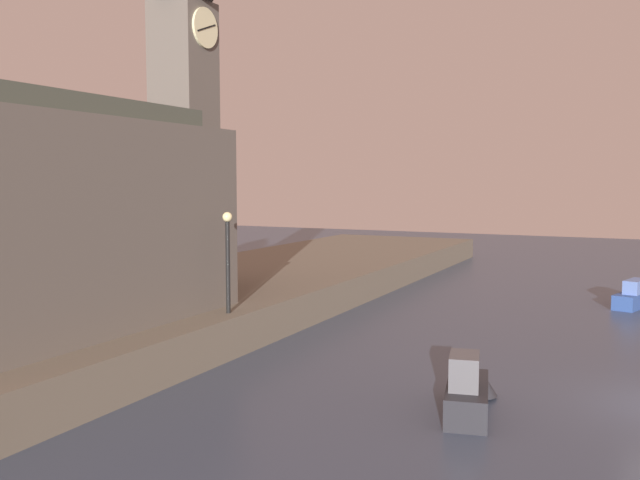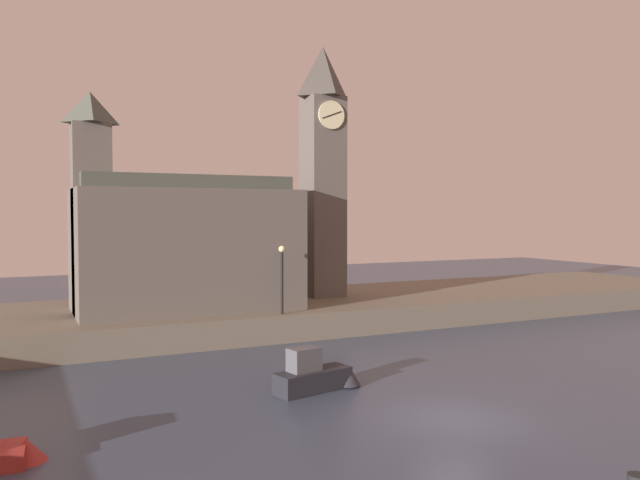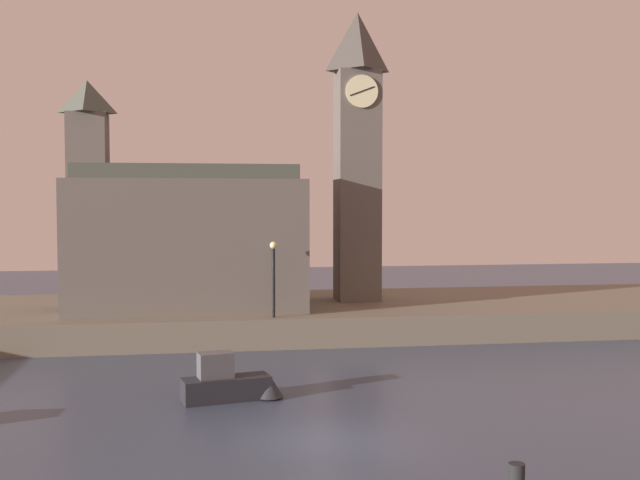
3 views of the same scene
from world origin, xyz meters
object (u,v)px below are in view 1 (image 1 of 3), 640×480
parliament_hall (42,212)px  streetlamp (228,250)px  clock_tower (184,102)px  boat_tour_blue (635,295)px  boat_barge_dark (469,390)px

parliament_hall → streetlamp: parliament_hall is taller
clock_tower → boat_tour_blue: clock_tower is taller
boat_tour_blue → clock_tower: bearing=121.5°
boat_barge_dark → boat_tour_blue: size_ratio=0.83×
parliament_hall → boat_barge_dark: (2.18, -13.76, -4.74)m
clock_tower → parliament_hall: bearing=-170.3°
clock_tower → streetlamp: size_ratio=4.42×
parliament_hall → boat_barge_dark: bearing=-81.0°
boat_tour_blue → parliament_hall: bearing=141.1°
clock_tower → boat_tour_blue: 24.55m
streetlamp → parliament_hall: bearing=137.1°
parliament_hall → boat_barge_dark: size_ratio=3.22×
parliament_hall → boat_tour_blue: bearing=-38.9°
clock_tower → streetlamp: bearing=-132.1°
clock_tower → parliament_hall: 11.13m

